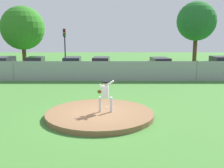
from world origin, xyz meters
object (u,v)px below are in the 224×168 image
traffic_light_near (65,41)px  parked_car_teal (72,66)px  parked_car_white (4,65)px  pitcher_youth (105,93)px  parked_car_champagne (36,65)px  traffic_cone_orange (136,73)px  baseball (107,107)px  parked_car_navy (220,65)px  parked_car_red (101,65)px  parked_car_burgundy (160,65)px

traffic_light_near → parked_car_teal: bearing=-71.2°
parked_car_white → pitcher_youth: bearing=-53.7°
parked_car_champagne → traffic_cone_orange: bearing=-9.7°
baseball → parked_car_navy: bearing=50.9°
baseball → parked_car_red: parked_car_red is taller
parked_car_champagne → traffic_cone_orange: (10.26, -1.76, -0.53)m
baseball → parked_car_white: (-10.89, 14.09, 0.53)m
parked_car_burgundy → parked_car_champagne: size_ratio=1.14×
parked_car_burgundy → parked_car_white: bearing=-179.2°
parked_car_red → traffic_light_near: (-4.41, 4.01, 2.36)m
parked_car_navy → parked_car_teal: bearing=-178.8°
baseball → parked_car_red: bearing=93.4°
parked_car_burgundy → parked_car_red: size_ratio=1.13×
parked_car_teal → pitcher_youth: bearing=-75.5°
traffic_light_near → pitcher_youth: bearing=-74.5°
parked_car_white → traffic_cone_orange: bearing=-6.7°
pitcher_youth → traffic_light_near: traffic_light_near is taller
parked_car_teal → parked_car_burgundy: bearing=3.0°
parked_car_navy → parked_car_teal: size_ratio=0.90×
pitcher_youth → traffic_light_near: bearing=105.5°
parked_car_teal → baseball: bearing=-74.6°
parked_car_burgundy → traffic_cone_orange: bearing=-146.4°
parked_car_champagne → parked_car_red: bearing=-1.4°
parked_car_white → traffic_light_near: traffic_light_near is taller
baseball → parked_car_teal: parked_car_teal is taller
parked_car_navy → parked_car_champagne: size_ratio=0.93×
pitcher_youth → parked_car_teal: pitcher_youth is taller
parked_car_white → parked_car_red: 10.05m
baseball → pitcher_youth: bearing=-93.9°
parked_car_white → traffic_light_near: 7.31m
pitcher_youth → parked_car_champagne: 16.79m
parked_car_navy → parked_car_teal: (-15.26, -0.31, -0.00)m
parked_car_white → traffic_cone_orange: 13.57m
pitcher_youth → parked_car_red: (-0.80, 14.78, -0.39)m
parked_car_burgundy → traffic_light_near: 11.45m
parked_car_navy → parked_car_burgundy: bearing=178.4°
parked_car_navy → parked_car_red: parked_car_navy is taller
parked_car_red → parked_car_burgundy: bearing=2.0°
parked_car_white → parked_car_burgundy: parked_car_white is taller
parked_car_white → parked_car_burgundy: 16.18m
baseball → parked_car_white: 17.81m
pitcher_youth → traffic_cone_orange: 13.48m
baseball → traffic_cone_orange: bearing=78.4°
parked_car_champagne → traffic_light_near: size_ratio=0.94×
traffic_light_near → parked_car_white: bearing=-144.5°
traffic_cone_orange → baseball: bearing=-101.6°
parked_car_red → traffic_light_near: bearing=137.7°
parked_car_white → traffic_cone_orange: (13.47, -1.58, -0.54)m
baseball → traffic_cone_orange: 12.77m
parked_car_teal → parked_car_champagne: 3.92m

